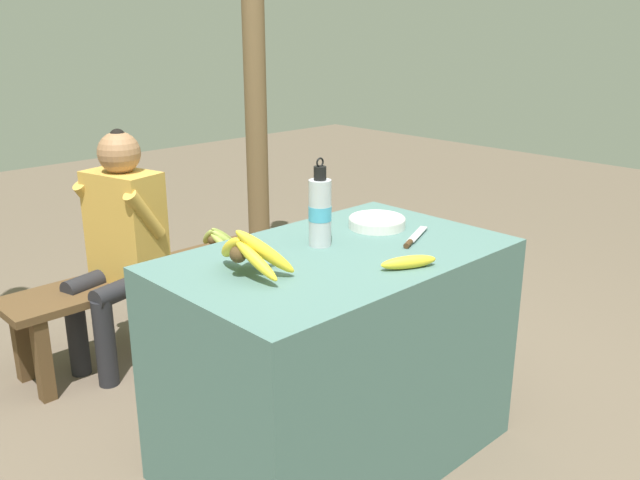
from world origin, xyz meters
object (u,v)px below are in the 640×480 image
(loose_banana_front, at_px, (409,262))
(support_post_far, at_px, (254,58))
(water_bottle, at_px, (320,211))
(wooden_bench, at_px, (150,284))
(banana_bunch_ripe, at_px, (249,251))
(seated_vendor, at_px, (119,235))
(knife, at_px, (413,239))
(banana_bunch_green, at_px, (218,238))
(serving_bowl, at_px, (377,222))

(loose_banana_front, height_order, support_post_far, support_post_far)
(support_post_far, bearing_deg, water_bottle, -121.91)
(wooden_bench, bearing_deg, banana_bunch_ripe, -104.37)
(wooden_bench, height_order, seated_vendor, seated_vendor)
(knife, distance_m, banana_bunch_green, 1.39)
(banana_bunch_green, bearing_deg, loose_banana_front, -102.10)
(water_bottle, xyz_separation_m, loose_banana_front, (0.04, -0.36, -0.10))
(banana_bunch_ripe, distance_m, loose_banana_front, 0.51)
(knife, distance_m, seated_vendor, 1.40)
(serving_bowl, height_order, support_post_far, support_post_far)
(loose_banana_front, height_order, knife, loose_banana_front)
(water_bottle, relative_size, support_post_far, 0.12)
(banana_bunch_ripe, bearing_deg, wooden_bench, 75.63)
(banana_bunch_ripe, bearing_deg, water_bottle, 8.81)
(seated_vendor, bearing_deg, serving_bowl, 100.98)
(banana_bunch_green, bearing_deg, water_bottle, -107.68)
(loose_banana_front, bearing_deg, banana_bunch_ripe, 142.18)
(water_bottle, bearing_deg, support_post_far, 58.09)
(banana_bunch_ripe, height_order, wooden_bench, banana_bunch_ripe)
(seated_vendor, relative_size, support_post_far, 0.41)
(support_post_far, bearing_deg, wooden_bench, -156.69)
(knife, bearing_deg, banana_bunch_ripe, 143.41)
(banana_bunch_ripe, bearing_deg, serving_bowl, 5.21)
(banana_bunch_ripe, distance_m, water_bottle, 0.36)
(knife, bearing_deg, wooden_bench, 79.65)
(loose_banana_front, bearing_deg, wooden_bench, 93.39)
(banana_bunch_ripe, relative_size, seated_vendor, 0.30)
(wooden_bench, height_order, banana_bunch_green, banana_bunch_green)
(banana_bunch_ripe, distance_m, seated_vendor, 1.19)
(water_bottle, height_order, wooden_bench, water_bottle)
(banana_bunch_ripe, xyz_separation_m, knife, (0.62, -0.14, -0.07))
(water_bottle, distance_m, banana_bunch_green, 1.29)
(loose_banana_front, relative_size, banana_bunch_green, 0.69)
(water_bottle, bearing_deg, wooden_bench, 92.36)
(serving_bowl, relative_size, seated_vendor, 0.20)
(serving_bowl, relative_size, support_post_far, 0.08)
(serving_bowl, relative_size, knife, 0.91)
(water_bottle, xyz_separation_m, banana_bunch_green, (0.37, 1.15, -0.45))
(banana_bunch_green, distance_m, support_post_far, 1.16)
(serving_bowl, distance_m, support_post_far, 1.81)
(banana_bunch_green, xyz_separation_m, support_post_far, (0.63, 0.45, 0.87))
(loose_banana_front, relative_size, knife, 0.80)
(seated_vendor, distance_m, support_post_far, 1.47)
(banana_bunch_ripe, relative_size, knife, 1.37)
(serving_bowl, bearing_deg, loose_banana_front, -125.56)
(serving_bowl, relative_size, banana_bunch_green, 0.78)
(seated_vendor, distance_m, banana_bunch_green, 0.59)
(serving_bowl, xyz_separation_m, wooden_bench, (-0.35, 1.14, -0.49))
(water_bottle, xyz_separation_m, wooden_bench, (-0.05, 1.15, -0.59))
(wooden_bench, xyz_separation_m, seated_vendor, (-0.15, -0.04, 0.29))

